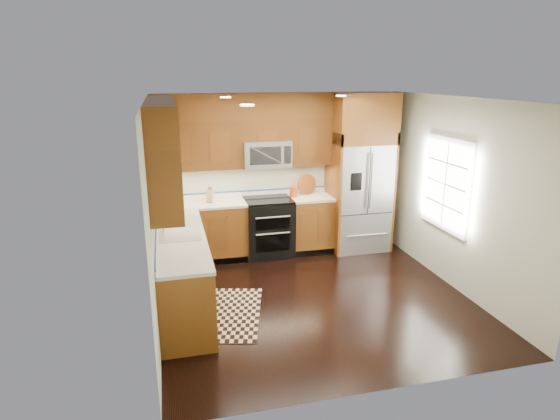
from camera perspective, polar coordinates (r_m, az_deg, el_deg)
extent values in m
plane|color=black|center=(6.41, 4.14, -10.51)|extent=(4.00, 4.00, 0.00)
cube|color=beige|center=(7.81, -0.19, 4.59)|extent=(4.00, 0.02, 2.60)
cube|color=beige|center=(5.66, -15.23, -0.59)|extent=(0.02, 4.00, 2.60)
cube|color=beige|center=(6.82, 20.58, 1.79)|extent=(0.02, 4.00, 2.60)
cube|color=white|center=(6.95, 19.61, 2.99)|extent=(0.04, 1.10, 1.30)
cube|color=white|center=(6.94, 19.54, 2.99)|extent=(0.02, 0.95, 1.15)
cube|color=brown|center=(7.55, -9.39, -2.75)|extent=(1.37, 0.60, 0.90)
cube|color=brown|center=(7.88, 3.80, -1.75)|extent=(0.72, 0.60, 0.90)
cube|color=brown|center=(6.13, -11.79, -7.48)|extent=(0.60, 2.40, 0.90)
cube|color=silver|center=(7.50, -3.92, 1.06)|extent=(2.85, 0.62, 0.04)
cube|color=silver|center=(5.96, -12.05, -3.34)|extent=(0.62, 2.40, 0.04)
cube|color=brown|center=(7.44, -4.24, 8.06)|extent=(2.85, 0.33, 0.75)
cube|color=brown|center=(5.73, -13.94, 5.13)|extent=(0.33, 2.40, 0.75)
cube|color=brown|center=(7.38, -4.34, 12.49)|extent=(2.85, 0.33, 0.40)
cube|color=brown|center=(5.65, -14.34, 10.85)|extent=(0.33, 2.40, 0.40)
cube|color=black|center=(7.66, -1.42, -2.16)|extent=(0.76, 0.64, 0.92)
cube|color=black|center=(7.52, -1.44, 1.27)|extent=(0.76, 0.60, 0.02)
cube|color=black|center=(7.32, -0.89, -1.73)|extent=(0.55, 0.01, 0.18)
cube|color=black|center=(7.43, -0.88, -4.08)|extent=(0.55, 0.01, 0.28)
cylinder|color=#B2B2B7|center=(7.26, -0.85, -0.89)|extent=(0.55, 0.02, 0.02)
cylinder|color=#B2B2B7|center=(7.35, -0.84, -2.90)|extent=(0.55, 0.02, 0.02)
cube|color=#B2B2B7|center=(7.49, -1.70, 6.88)|extent=(0.76, 0.40, 0.42)
cube|color=black|center=(7.30, -1.76, 6.62)|extent=(0.50, 0.01, 0.28)
cube|color=#B2B2B7|center=(7.97, 9.57, 1.64)|extent=(0.90, 0.74, 1.80)
cube|color=black|center=(7.55, 10.82, 3.50)|extent=(0.01, 0.01, 1.08)
cube|color=black|center=(7.46, 9.28, 3.42)|extent=(0.18, 0.01, 0.28)
cube|color=brown|center=(7.77, 6.42, 2.15)|extent=(0.04, 0.74, 2.00)
cube|color=brown|center=(8.14, 12.65, 2.50)|extent=(0.04, 0.74, 2.00)
cube|color=brown|center=(7.74, 10.03, 10.98)|extent=(0.98, 0.74, 0.80)
cube|color=#B2B2B7|center=(5.95, -12.07, -3.07)|extent=(0.50, 0.42, 0.02)
cylinder|color=#B2B2B7|center=(6.12, -14.09, -1.38)|extent=(0.02, 0.02, 0.28)
torus|color=#B2B2B7|center=(6.00, -14.18, -0.33)|extent=(0.18, 0.02, 0.18)
cube|color=black|center=(6.03, -6.52, -12.39)|extent=(1.13, 1.53, 0.01)
cube|color=tan|center=(7.43, -8.51, 1.70)|extent=(0.12, 0.14, 0.19)
cylinder|color=#B53E16|center=(7.67, 1.66, 2.26)|extent=(0.15, 0.15, 0.17)
cylinder|color=brown|center=(7.87, 3.31, 2.05)|extent=(0.42, 0.42, 0.02)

